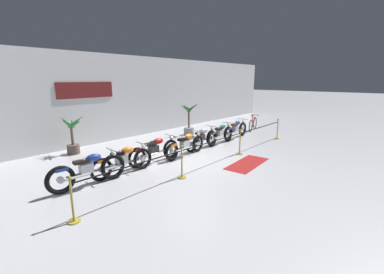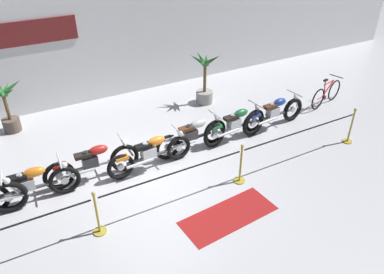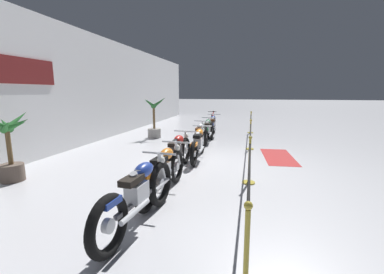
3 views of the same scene
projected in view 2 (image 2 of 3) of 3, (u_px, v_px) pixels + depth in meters
name	position (u px, v px, depth m)	size (l,w,h in m)	color
ground_plane	(157.00, 179.00, 9.12)	(120.00, 120.00, 0.00)	silver
back_wall	(87.00, 38.00, 11.83)	(28.00, 0.29, 4.20)	white
motorcycle_orange_1	(29.00, 186.00, 8.15)	(2.22, 0.62, 0.94)	black
motorcycle_red_2	(93.00, 163.00, 8.87)	(2.31, 0.62, 0.95)	black
motorcycle_orange_3	(151.00, 153.00, 9.24)	(2.29, 0.62, 0.92)	black
motorcycle_silver_4	(192.00, 135.00, 9.93)	(2.19, 0.62, 0.94)	black
motorcycle_green_5	(236.00, 124.00, 10.45)	(2.16, 0.62, 0.93)	black
motorcycle_blue_6	(274.00, 113.00, 10.99)	(2.33, 0.62, 0.95)	black
bicycle	(326.00, 94.00, 12.33)	(1.69, 0.58, 0.96)	black
potted_palm_left_of_row	(205.00, 82.00, 12.26)	(0.94, 0.89, 1.82)	gray
potted_palm_right_of_row	(7.00, 107.00, 10.66)	(0.99, 1.00, 1.62)	brown
stanchion_far_left	(117.00, 197.00, 7.42)	(10.60, 0.28, 1.05)	gold
stanchion_mid_left	(98.00, 219.00, 7.44)	(0.28, 0.28, 1.05)	gold
stanchion_mid_right	(240.00, 169.00, 8.85)	(0.28, 0.28, 1.05)	gold
stanchion_far_right	(350.00, 131.00, 10.36)	(0.28, 0.28, 1.05)	gold
floor_banner	(229.00, 215.00, 8.03)	(2.12, 0.87, 0.01)	maroon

